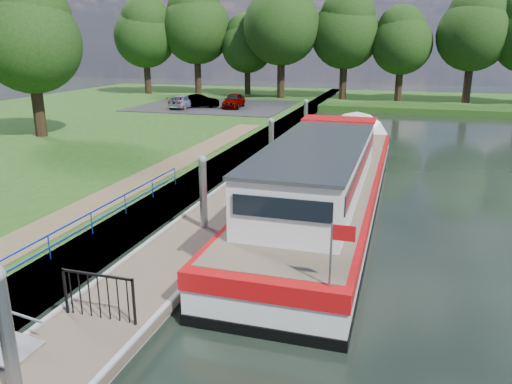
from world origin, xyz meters
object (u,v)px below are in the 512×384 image
(pontoon, at_px, (244,196))
(barge, at_px, (329,180))
(car_b, at_px, (200,101))
(car_c, at_px, (183,102))
(car_a, at_px, (234,101))

(pontoon, bearing_deg, barge, 7.33)
(pontoon, relative_size, car_b, 8.48)
(barge, height_order, car_b, barge)
(pontoon, relative_size, car_c, 7.66)
(pontoon, xyz_separation_m, car_b, (-11.83, 23.39, 1.23))
(car_a, distance_m, car_b, 3.14)
(car_a, bearing_deg, barge, -67.17)
(pontoon, height_order, car_b, car_b)
(car_a, bearing_deg, car_b, -173.81)
(car_b, xyz_separation_m, car_c, (-1.31, -0.84, -0.01))
(barge, xyz_separation_m, car_c, (-16.73, 22.09, 0.32))
(car_c, bearing_deg, car_a, -159.84)
(barge, bearing_deg, car_a, 117.69)
(car_a, bearing_deg, car_c, -166.67)
(car_b, bearing_deg, pontoon, -173.55)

